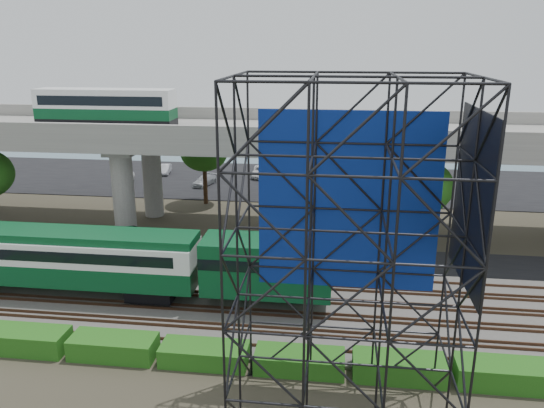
# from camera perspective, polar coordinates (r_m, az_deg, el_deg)

# --- Properties ---
(ground) EXTENTS (140.00, 140.00, 0.00)m
(ground) POSITION_cam_1_polar(r_m,az_deg,el_deg) (33.18, -7.09, -12.37)
(ground) COLOR #474233
(ground) RESTS_ON ground
(ballast_bed) EXTENTS (90.00, 12.00, 0.20)m
(ballast_bed) POSITION_cam_1_polar(r_m,az_deg,el_deg) (34.83, -6.29, -10.64)
(ballast_bed) COLOR slate
(ballast_bed) RESTS_ON ground
(service_road) EXTENTS (90.00, 5.00, 0.08)m
(service_road) POSITION_cam_1_polar(r_m,az_deg,el_deg) (42.39, -3.65, -5.45)
(service_road) COLOR black
(service_road) RESTS_ON ground
(parking_lot) EXTENTS (90.00, 18.00, 0.08)m
(parking_lot) POSITION_cam_1_polar(r_m,az_deg,el_deg) (64.47, 0.23, 2.48)
(parking_lot) COLOR black
(parking_lot) RESTS_ON ground
(harbor_water) EXTENTS (140.00, 40.00, 0.03)m
(harbor_water) POSITION_cam_1_polar(r_m,az_deg,el_deg) (85.83, 2.02, 6.11)
(harbor_water) COLOR #456571
(harbor_water) RESTS_ON ground
(rail_tracks) EXTENTS (90.00, 9.52, 0.16)m
(rail_tracks) POSITION_cam_1_polar(r_m,az_deg,el_deg) (34.75, -6.30, -10.38)
(rail_tracks) COLOR #472D1E
(rail_tracks) RESTS_ON ballast_bed
(commuter_train) EXTENTS (29.30, 3.06, 4.30)m
(commuter_train) POSITION_cam_1_polar(r_m,az_deg,el_deg) (36.46, -19.47, -5.45)
(commuter_train) COLOR black
(commuter_train) RESTS_ON rail_tracks
(overpass) EXTENTS (80.00, 12.00, 12.40)m
(overpass) POSITION_cam_1_polar(r_m,az_deg,el_deg) (45.47, -3.69, 6.85)
(overpass) COLOR #9E9B93
(overpass) RESTS_ON ground
(scaffold_tower) EXTENTS (9.36, 6.36, 15.00)m
(scaffold_tower) POSITION_cam_1_polar(r_m,az_deg,el_deg) (21.80, 8.09, -6.76)
(scaffold_tower) COLOR black
(scaffold_tower) RESTS_ON ground
(hedge_strip) EXTENTS (34.60, 1.80, 1.20)m
(hedge_strip) POSITION_cam_1_polar(r_m,az_deg,el_deg) (29.10, -7.26, -15.66)
(hedge_strip) COLOR #195613
(hedge_strip) RESTS_ON ground
(trees) EXTENTS (40.94, 16.94, 7.69)m
(trees) POSITION_cam_1_polar(r_m,az_deg,el_deg) (47.00, -8.10, 3.76)
(trees) COLOR #382314
(trees) RESTS_ON ground
(suv) EXTENTS (5.89, 3.95, 1.50)m
(suv) POSITION_cam_1_polar(r_m,az_deg,el_deg) (45.45, -14.88, -3.36)
(suv) COLOR black
(suv) RESTS_ON service_road
(parked_cars) EXTENTS (37.75, 9.66, 1.32)m
(parked_cars) POSITION_cam_1_polar(r_m,az_deg,el_deg) (63.88, 1.35, 2.95)
(parked_cars) COLOR silver
(parked_cars) RESTS_ON parking_lot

